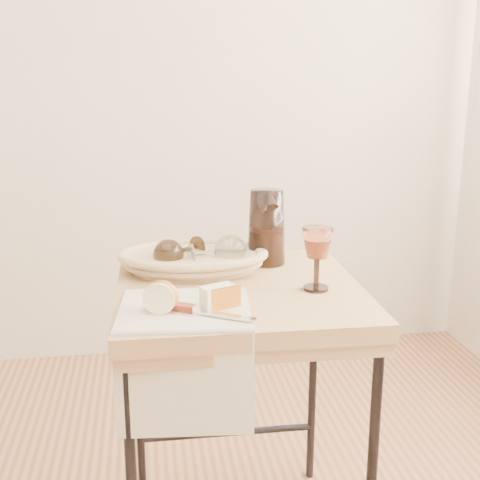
{
  "coord_description": "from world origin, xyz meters",
  "views": [
    {
      "loc": [
        0.31,
        -0.94,
        1.26
      ],
      "look_at": [
        0.53,
        0.48,
        0.88
      ],
      "focal_mm": 46.52,
      "sensor_mm": 36.0,
      "label": 1
    }
  ],
  "objects": [
    {
      "name": "wall_back",
      "position": [
        0.0,
        1.8,
        1.35
      ],
      "size": [
        3.6,
        0.0,
        2.7
      ],
      "primitive_type": "cube",
      "color": "beige",
      "rests_on": "ground"
    },
    {
      "name": "side_table",
      "position": [
        0.53,
        0.5,
        0.38
      ],
      "size": [
        0.61,
        0.61,
        0.76
      ],
      "primitive_type": null,
      "rotation": [
        0.0,
        0.0,
        -0.02
      ],
      "color": "brown",
      "rests_on": "floor"
    },
    {
      "name": "tea_towel",
      "position": [
        0.39,
        0.35,
        0.76
      ],
      "size": [
        0.31,
        0.28,
        0.01
      ],
      "primitive_type": "cube",
      "rotation": [
        0.0,
        0.0,
        -0.09
      ],
      "color": "silver",
      "rests_on": "side_table"
    },
    {
      "name": "bread_basket",
      "position": [
        0.43,
        0.63,
        0.78
      ],
      "size": [
        0.37,
        0.27,
        0.05
      ],
      "primitive_type": null,
      "rotation": [
        0.0,
        0.0,
        -0.08
      ],
      "color": "#A47C57",
      "rests_on": "side_table"
    },
    {
      "name": "goblet_lying_a",
      "position": [
        0.4,
        0.65,
        0.81
      ],
      "size": [
        0.15,
        0.14,
        0.08
      ],
      "primitive_type": null,
      "rotation": [
        0.0,
        0.0,
        3.84
      ],
      "color": "#3D2C1B",
      "rests_on": "bread_basket"
    },
    {
      "name": "goblet_lying_b",
      "position": [
        0.48,
        0.61,
        0.81
      ],
      "size": [
        0.15,
        0.11,
        0.08
      ],
      "primitive_type": null,
      "rotation": [
        0.0,
        0.0,
        0.2
      ],
      "color": "white",
      "rests_on": "bread_basket"
    },
    {
      "name": "pitcher",
      "position": [
        0.63,
        0.67,
        0.86
      ],
      "size": [
        0.16,
        0.23,
        0.24
      ],
      "primitive_type": null,
      "rotation": [
        0.0,
        0.0,
        0.06
      ],
      "color": "black",
      "rests_on": "side_table"
    },
    {
      "name": "wine_goblet",
      "position": [
        0.71,
        0.43,
        0.84
      ],
      "size": [
        0.09,
        0.09,
        0.16
      ],
      "primitive_type": null,
      "rotation": [
        0.0,
        0.0,
        -0.2
      ],
      "color": "white",
      "rests_on": "side_table"
    },
    {
      "name": "apple_half",
      "position": [
        0.34,
        0.34,
        0.8
      ],
      "size": [
        0.08,
        0.06,
        0.07
      ],
      "primitive_type": "ellipsoid",
      "rotation": [
        0.0,
        0.0,
        -0.27
      ],
      "color": "#BC1500",
      "rests_on": "tea_towel"
    },
    {
      "name": "apple_wedge",
      "position": [
        0.46,
        0.34,
        0.79
      ],
      "size": [
        0.08,
        0.06,
        0.05
      ],
      "primitive_type": "cube",
      "rotation": [
        0.0,
        0.0,
        0.4
      ],
      "color": "#FFF6C5",
      "rests_on": "tea_towel"
    },
    {
      "name": "table_knife",
      "position": [
        0.42,
        0.3,
        0.77
      ],
      "size": [
        0.2,
        0.14,
        0.02
      ],
      "primitive_type": null,
      "rotation": [
        0.0,
        0.0,
        -0.55
      ],
      "color": "silver",
      "rests_on": "tea_towel"
    }
  ]
}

